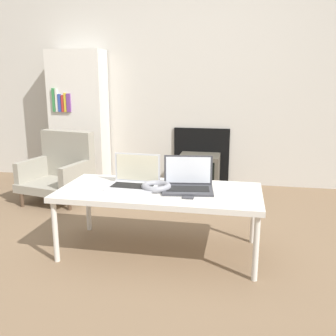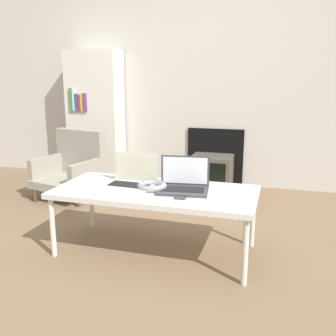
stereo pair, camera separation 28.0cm
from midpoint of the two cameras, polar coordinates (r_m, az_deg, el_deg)
ground_plane at (r=2.55m, az=-5.37°, el=-14.31°), size 14.00×14.00×0.00m
wall_back at (r=4.29m, az=2.28°, el=14.80°), size 7.00×0.08×2.60m
table at (r=2.55m, az=-4.44°, el=-4.08°), size 1.36×0.63×0.45m
laptop_left at (r=2.62m, az=-8.23°, el=-1.87°), size 0.34×0.26×0.22m
laptop_right at (r=2.53m, az=-0.10°, el=-2.32°), size 0.36×0.29×0.22m
headphones at (r=2.54m, az=-4.97°, el=-2.87°), size 0.20×0.20×0.04m
phone at (r=2.39m, az=-0.15°, el=-4.28°), size 0.07×0.13×0.01m
tv at (r=4.16m, az=2.87°, el=-0.51°), size 0.44×0.38×0.37m
armchair at (r=3.92m, az=-18.00°, el=-0.18°), size 0.68×0.65×0.67m
bookshelf at (r=4.51m, az=-15.14°, el=7.46°), size 0.63×0.32×1.50m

